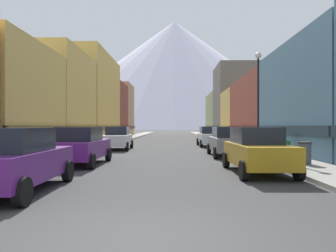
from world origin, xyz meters
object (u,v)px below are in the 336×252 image
potted_plant_0 (78,140)px  potted_plant_1 (11,151)px  trash_bin_right (305,153)px  potted_plant_2 (286,147)px  car_right_0 (257,150)px  pedestrian_0 (47,144)px  car_right_2 (210,136)px  car_right_1 (227,141)px  car_left_0 (15,160)px  pedestrian_1 (83,139)px  car_left_1 (81,146)px  streetlamp_right (258,88)px  car_left_2 (118,138)px

potted_plant_0 → potted_plant_1: bearing=-90.0°
trash_bin_right → potted_plant_2: (0.65, 4.20, -0.01)m
car_right_0 → trash_bin_right: size_ratio=4.52×
pedestrian_0 → car_right_2: bearing=49.4°
car_right_1 → potted_plant_2: size_ratio=4.83×
car_left_0 → potted_plant_0: (-3.20, 16.09, -0.15)m
pedestrian_0 → pedestrian_1: (0.00, 6.63, 0.02)m
pedestrian_1 → pedestrian_0: bearing=-90.0°
potted_plant_0 → potted_plant_2: (14.00, -6.44, -0.11)m
car_left_0 → pedestrian_0: bearing=106.7°
car_left_1 → car_right_2: 15.67m
trash_bin_right → pedestrian_0: pedestrian_0 is taller
trash_bin_right → streetlamp_right: bearing=104.4°
pedestrian_0 → car_left_2: bearing=72.2°
car_left_0 → potted_plant_0: size_ratio=4.41×
car_left_2 → car_left_1: bearing=-90.0°
potted_plant_2 → streetlamp_right: bearing=-169.8°
car_right_2 → pedestrian_0: car_right_2 is taller
car_left_1 → car_right_0: bearing=-18.3°
car_right_2 → potted_plant_2: car_right_2 is taller
car_left_2 → trash_bin_right: size_ratio=4.54×
car_right_0 → car_right_1: size_ratio=1.01×
car_left_0 → pedestrian_0: 8.53m
potted_plant_0 → car_left_1: bearing=-72.1°
car_left_2 → car_right_2: (7.60, 4.10, 0.00)m
car_right_1 → pedestrian_0: (-10.05, -2.29, -0.05)m
trash_bin_right → car_right_1: bearing=116.9°
car_right_1 → pedestrian_1: car_right_1 is taller
car_left_2 → car_right_2: same height
car_right_2 → streetlamp_right: bearing=-81.6°
car_left_2 → car_right_0: same height
car_right_2 → streetlamp_right: streetlamp_right is taller
pedestrian_0 → pedestrian_1: pedestrian_1 is taller
car_right_1 → pedestrian_1: 10.95m
car_right_0 → potted_plant_0: 16.44m
potted_plant_1 → pedestrian_1: (0.75, 8.89, 0.22)m
car_left_1 → pedestrian_0: 3.15m
potted_plant_0 → pedestrian_0: (0.75, -7.91, 0.10)m
car_left_0 → streetlamp_right: streetlamp_right is taller
car_left_0 → car_right_1: bearing=54.0°
pedestrian_1 → potted_plant_2: bearing=-21.3°
car_right_1 → potted_plant_1: 11.72m
car_left_2 → potted_plant_1: (-3.20, -9.90, -0.25)m
potted_plant_1 → pedestrian_0: size_ratio=0.58×
potted_plant_0 → pedestrian_1: pedestrian_1 is taller
car_right_2 → pedestrian_1: size_ratio=2.84×
car_left_1 → trash_bin_right: car_left_1 is taller
car_left_0 → car_left_2: bearing=90.0°
car_right_0 → trash_bin_right: (2.55, 1.75, -0.26)m
car_left_2 → potted_plant_1: bearing=-107.9°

